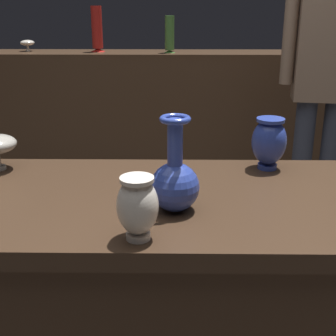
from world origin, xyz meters
The scene contains 9 objects.
display_plinth centered at (0.00, 0.00, 0.40)m, with size 1.20×0.64×0.80m.
back_display_shelf centered at (0.00, 2.20, 0.49)m, with size 2.60×0.40×0.99m.
vase_centerpiece centered at (0.04, -0.09, 0.88)m, with size 0.13×0.13×0.25m.
vase_left_accent centered at (0.34, 0.23, 0.89)m, with size 0.11×0.11×0.17m.
vase_right_accent centered at (-0.05, -0.25, 0.88)m, with size 0.10×0.10×0.15m.
shelf_vase_left centered at (-0.52, 2.21, 1.14)m, with size 0.11×0.11×0.32m.
shelf_vase_center centered at (0.00, 2.14, 1.11)m, with size 0.08×0.08×0.25m.
shelf_vase_far_left centered at (-1.04, 2.24, 1.05)m, with size 0.10×0.10×0.08m.
visitor_near_right centered at (0.83, 1.26, 0.99)m, with size 0.47×0.22×1.68m.
Camera 1 is at (0.03, -1.19, 1.31)m, focal length 48.92 mm.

